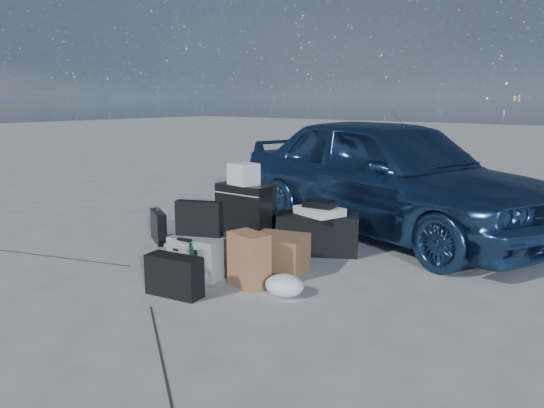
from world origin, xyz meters
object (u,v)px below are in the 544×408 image
at_px(briefcase, 158,227).
at_px(cardboard_box, 279,255).
at_px(pelican_case, 202,255).
at_px(car, 388,175).
at_px(duffel_bag, 318,234).
at_px(green_bottle, 192,265).
at_px(suitcase_right, 243,219).
at_px(suitcase_left, 257,214).

xyz_separation_m(briefcase, cardboard_box, (1.64, -0.04, 0.00)).
bearing_deg(briefcase, pelican_case, 7.55).
distance_m(car, duffel_bag, 1.28).
xyz_separation_m(pelican_case, green_bottle, (0.15, -0.27, -0.00)).
height_order(suitcase_right, duffel_bag, suitcase_right).
xyz_separation_m(suitcase_right, cardboard_box, (0.68, -0.31, -0.17)).
relative_size(car, suitcase_right, 5.76).
xyz_separation_m(car, pelican_case, (-0.61, -2.33, -0.50)).
xyz_separation_m(briefcase, suitcase_left, (0.89, 0.57, 0.16)).
height_order(briefcase, green_bottle, green_bottle).
bearing_deg(green_bottle, suitcase_right, 106.99).
distance_m(suitcase_right, green_bottle, 1.05).
bearing_deg(duffel_bag, briefcase, 174.98).
relative_size(pelican_case, duffel_bag, 0.60).
xyz_separation_m(cardboard_box, green_bottle, (-0.38, -0.68, -0.00)).
relative_size(pelican_case, suitcase_right, 0.69).
relative_size(suitcase_left, cardboard_box, 1.45).
relative_size(suitcase_left, green_bottle, 1.93).
bearing_deg(duffel_bag, car, 53.16).
height_order(car, green_bottle, car).
bearing_deg(cardboard_box, green_bottle, -119.11).
distance_m(cardboard_box, green_bottle, 0.78).
relative_size(pelican_case, briefcase, 1.10).
xyz_separation_m(briefcase, duffel_bag, (1.57, 0.69, 0.03)).
relative_size(briefcase, cardboard_box, 0.95).
bearing_deg(pelican_case, suitcase_right, 93.80).
height_order(pelican_case, suitcase_right, suitcase_right).
bearing_deg(suitcase_left, car, 80.62).
distance_m(pelican_case, green_bottle, 0.30).
bearing_deg(suitcase_right, duffel_bag, 34.46).
bearing_deg(duffel_bag, pelican_case, -140.19).
relative_size(briefcase, duffel_bag, 0.55).
bearing_deg(briefcase, suitcase_right, 45.26).
xyz_separation_m(briefcase, green_bottle, (1.27, -0.72, 0.00)).
distance_m(briefcase, duffel_bag, 1.72).
height_order(car, suitcase_right, car).
bearing_deg(green_bottle, cardboard_box, 60.89).
relative_size(suitcase_right, cardboard_box, 1.50).
bearing_deg(car, green_bottle, -173.48).
xyz_separation_m(suitcase_left, green_bottle, (0.38, -1.29, -0.16)).
bearing_deg(suitcase_left, green_bottle, -49.89).
distance_m(car, green_bottle, 2.68).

